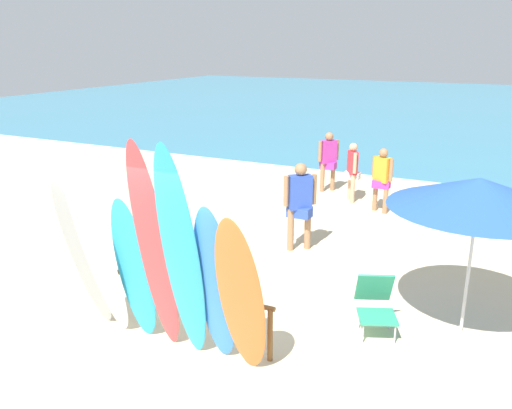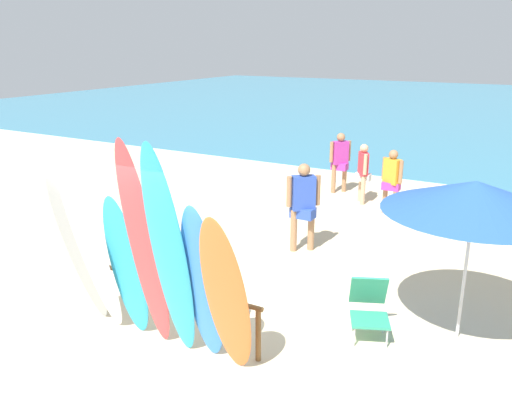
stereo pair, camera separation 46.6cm
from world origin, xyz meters
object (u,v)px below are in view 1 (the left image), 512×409
Objects in this scene: surfboard_grey_0 at (83,256)px; surfboard_blue_5 at (215,286)px; beach_umbrella at (479,193)px; surfboard_red_3 at (154,251)px; beachgoer_by_water at (352,168)px; beachgoer_photographing at (300,201)px; surfboard_orange_6 at (241,298)px; surfboard_teal_4 at (181,257)px; surfboard_rack at (180,296)px; beachgoer_strolling at (328,158)px; surfboard_white_1 at (98,253)px; beach_chair_red at (376,301)px; surfboard_teal_2 at (134,271)px; beachgoer_near_rack at (382,176)px.

surfboard_grey_0 is 1.98m from surfboard_blue_5.
surfboard_blue_5 is 0.94× the size of beach_umbrella.
surfboard_red_3 is 1.95× the size of beachgoer_by_water.
surfboard_orange_6 is at bearing 63.00° from beachgoer_photographing.
surfboard_teal_4 reaches higher than surfboard_blue_5.
surfboard_blue_5 is at bearing 8.50° from surfboard_grey_0.
beach_umbrella is (2.99, 2.32, 0.57)m from surfboard_teal_4.
surfboard_orange_6 is at bearing -22.67° from surfboard_rack.
surfboard_blue_5 is 8.28m from beachgoer_strolling.
surfboard_white_1 is (-0.84, -0.56, 0.68)m from surfboard_rack.
surfboard_teal_4 is at bearing -131.62° from beachgoer_strolling.
surfboard_orange_6 is 2.53× the size of beach_chair_red.
surfboard_blue_5 reaches higher than beachgoer_by_water.
surfboard_grey_0 is 4.00m from beach_chair_red.
surfboard_teal_2 is 1.43× the size of beachgoer_by_water.
surfboard_white_1 is 7.44m from beachgoer_near_rack.
surfboard_teal_4 is 0.53m from surfboard_blue_5.
surfboard_teal_4 is at bearing -28.11° from beachgoer_by_water.
surfboard_white_1 is 8.37m from beachgoer_strolling.
beach_chair_red is at bearing 92.22° from beachgoer_photographing.
surfboard_blue_5 is at bearing -129.03° from beachgoer_strolling.
surfboard_red_3 reaches higher than beachgoer_by_water.
surfboard_grey_0 is 1.01× the size of beach_umbrella.
surfboard_orange_6 is at bearing -22.38° from beachgoer_by_water.
surfboard_red_3 is 1.90× the size of beachgoer_near_rack.
beachgoer_near_rack is (1.71, -1.19, -0.04)m from beachgoer_strolling.
beachgoer_near_rack is at bearing 90.73° from surfboard_orange_6.
beachgoer_by_water is (0.23, 7.65, -0.57)m from surfboard_red_3.
beachgoer_photographing is at bearing 90.24° from surfboard_teal_4.
surfboard_red_3 is 1.82× the size of beachgoer_strolling.
surfboard_blue_5 reaches higher than surfboard_teal_2.
surfboard_red_3 is 0.86m from surfboard_blue_5.
surfboard_white_1 reaches higher than surfboard_orange_6.
beachgoer_near_rack is (0.68, 7.14, -0.55)m from surfboard_teal_4.
surfboard_rack is 6.71m from beachgoer_near_rack.
surfboard_red_3 is at bearing -31.22° from beachgoer_by_water.
beachgoer_near_rack is 5.45m from beach_chair_red.
surfboard_grey_0 reaches higher than beachgoer_by_water.
surfboard_rack is at bearing 26.78° from surfboard_grey_0.
surfboard_teal_4 is at bearing 3.50° from surfboard_grey_0.
surfboard_white_1 reaches higher than surfboard_blue_5.
beachgoer_near_rack is (1.50, 7.02, -0.16)m from surfboard_teal_2.
surfboard_teal_2 is 1.59m from surfboard_orange_6.
beachgoer_strolling reaches higher than beach_chair_red.
beachgoer_by_water is (0.84, -0.63, -0.06)m from beachgoer_strolling.
surfboard_white_1 reaches higher than surfboard_rack.
surfboard_white_1 is 1.19× the size of surfboard_orange_6.
beachgoer_photographing reaches higher than beach_chair_red.
beachgoer_strolling is at bearing 97.65° from surfboard_blue_5.
surfboard_red_3 is 1.24m from surfboard_orange_6.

